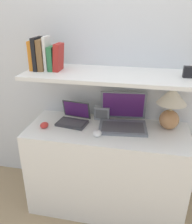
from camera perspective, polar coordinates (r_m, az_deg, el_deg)
wall_back at (r=2.06m, az=4.42°, el=10.46°), size 6.00×0.05×2.40m
desk at (r=2.12m, az=2.48°, el=-13.52°), size 1.30×0.53×0.78m
back_riser at (r=2.24m, az=3.78°, el=-4.92°), size 1.30×0.04×1.20m
shelf at (r=1.81m, az=3.30°, el=8.88°), size 1.30×0.47×0.03m
table_lamp at (r=1.93m, az=17.65°, el=1.76°), size 0.23×0.23×0.35m
laptop_large at (r=1.95m, az=6.47°, el=-1.87°), size 0.41×0.34×0.27m
laptop_small at (r=2.01m, az=-5.44°, el=-1.59°), size 0.27×0.23×0.17m
computer_mouse at (r=1.82m, az=0.28°, el=-5.13°), size 0.09×0.11×0.04m
second_mouse at (r=1.98m, az=-12.34°, el=-3.09°), size 0.09×0.11×0.04m
router_box at (r=2.06m, az=1.47°, el=-0.25°), size 0.13×0.06×0.12m
book_orange at (r=1.96m, az=-14.76°, el=13.09°), size 0.03×0.13×0.22m
book_black at (r=1.94m, az=-13.84°, el=13.47°), size 0.03×0.16×0.25m
book_brown at (r=1.93m, az=-12.72°, el=13.29°), size 0.04×0.15×0.23m
book_white at (r=1.91m, az=-11.68°, el=13.62°), size 0.02×0.12×0.26m
book_green at (r=1.90m, az=-10.46°, el=12.55°), size 0.04×0.13×0.18m
book_red at (r=1.88m, az=-9.05°, el=12.87°), size 0.06×0.13×0.21m
shelf_gadget at (r=1.80m, az=21.24°, el=8.98°), size 0.06×0.05×0.08m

